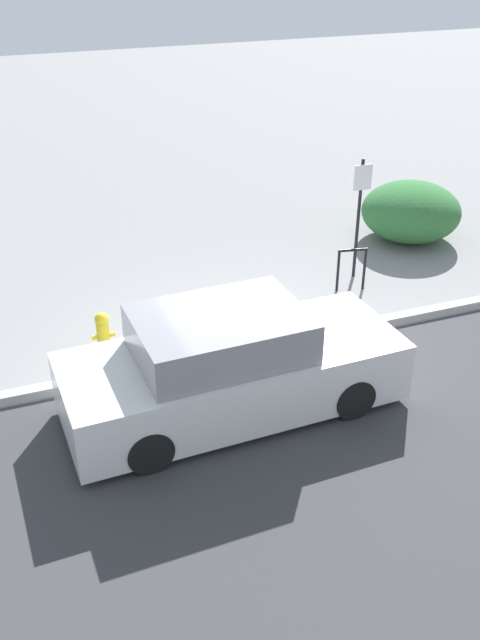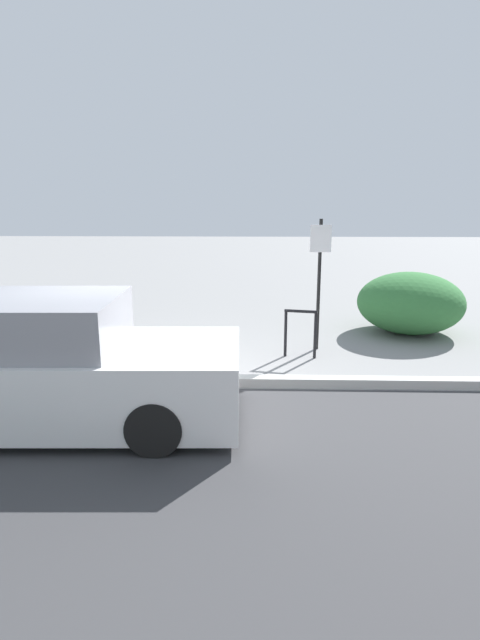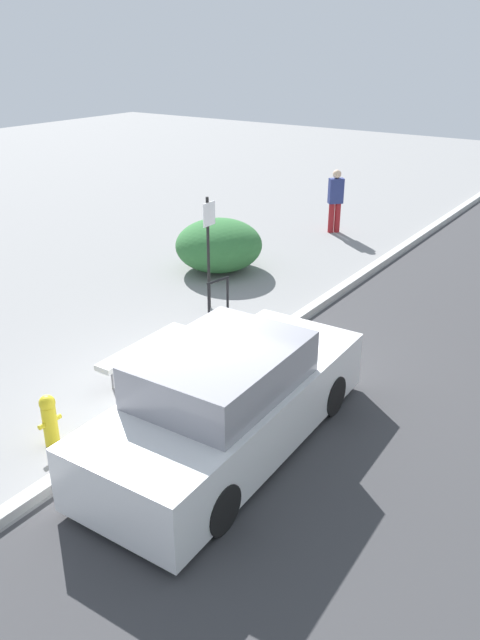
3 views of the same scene
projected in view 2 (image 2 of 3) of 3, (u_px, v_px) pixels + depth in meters
The scene contains 8 objects.
ground_plane at pixel (140, 384), 7.26m from camera, with size 60.00×60.00×0.00m, color gray.
curb at pixel (139, 380), 7.25m from camera, with size 60.00×0.20×0.13m.
bench at pixel (150, 334), 8.15m from camera, with size 1.91×0.33×0.53m.
bike_rack at pixel (300, 329), 8.39m from camera, with size 0.55×0.15×0.83m.
sign_post at pixel (319, 273), 8.64m from camera, with size 0.36×0.08×2.30m.
fire_hydrant at pixel (8, 342), 7.92m from camera, with size 0.36×0.22×0.77m.
shrub_hedge at pixel (410, 303), 9.96m from camera, with size 2.08×2.04×1.22m.
parked_car_near at pixel (39, 368), 5.88m from camera, with size 4.69×1.91×1.53m.
Camera 2 is at (1.67, -6.79, 2.61)m, focal length 28.00 mm.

